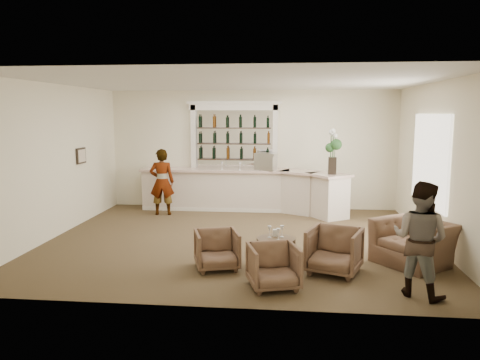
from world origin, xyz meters
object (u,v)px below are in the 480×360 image
object	(u,v)px
guest	(420,239)
armchair_center	(273,266)
sommelier	(162,182)
espresso_machine	(266,162)
bar_counter	(245,190)
armchair_left	(217,250)
cocktail_table	(276,252)
armchair_right	(334,251)
armchair_far	(413,243)
flower_vase	(333,149)

from	to	relation	value
guest	armchair_center	xyz separation A→B (m)	(-2.13, 0.07, -0.51)
sommelier	espresso_machine	world-z (taller)	sommelier
bar_counter	guest	distance (m)	6.54
espresso_machine	bar_counter	bearing A→B (deg)	-166.71
espresso_machine	guest	bearing A→B (deg)	-50.66
armchair_left	espresso_machine	distance (m)	5.00
cocktail_table	espresso_machine	world-z (taller)	espresso_machine
armchair_center	espresso_machine	xyz separation A→B (m)	(-0.40, 5.65, 1.03)
armchair_right	espresso_machine	world-z (taller)	espresso_machine
armchair_far	flower_vase	xyz separation A→B (m)	(-1.12, 3.59, 1.39)
cocktail_table	armchair_far	distance (m)	2.45
cocktail_table	armchair_center	size ratio (longest dim) A/B	0.91
bar_counter	sommelier	xyz separation A→B (m)	(-2.12, -0.71, 0.30)
sommelier	flower_vase	size ratio (longest dim) A/B	1.54
armchair_center	armchair_right	bearing A→B (deg)	22.01
sommelier	guest	bearing A→B (deg)	126.79
sommelier	flower_vase	bearing A→B (deg)	171.12
armchair_left	cocktail_table	bearing A→B (deg)	-2.95
sommelier	guest	xyz separation A→B (m)	(5.23, -5.03, -0.02)
bar_counter	armchair_far	bearing A→B (deg)	-51.39
armchair_right	flower_vase	size ratio (longest dim) A/B	0.75
cocktail_table	sommelier	size ratio (longest dim) A/B	0.39
armchair_far	flower_vase	bearing A→B (deg)	159.35
sommelier	guest	distance (m)	7.26
sommelier	armchair_right	bearing A→B (deg)	125.12
sommelier	armchair_left	distance (m)	4.69
sommelier	espresso_machine	xyz separation A→B (m)	(2.70, 0.69, 0.50)
cocktail_table	flower_vase	xyz separation A→B (m)	(1.30, 3.93, 1.53)
bar_counter	armchair_far	size ratio (longest dim) A/B	4.77
bar_counter	guest	xyz separation A→B (m)	(3.11, -5.74, 0.28)
bar_counter	cocktail_table	world-z (taller)	bar_counter
sommelier	armchair_center	xyz separation A→B (m)	(3.10, -4.96, -0.54)
cocktail_table	flower_vase	world-z (taller)	flower_vase
bar_counter	armchair_left	size ratio (longest dim) A/B	7.72
armchair_left	armchair_center	world-z (taller)	armchair_center
sommelier	armchair_far	size ratio (longest dim) A/B	1.46
armchair_left	espresso_machine	world-z (taller)	espresso_machine
armchair_far	flower_vase	size ratio (longest dim) A/B	1.05
armchair_center	armchair_far	world-z (taller)	armchair_far
guest	armchair_right	distance (m)	1.50
armchair_far	armchair_left	bearing A→B (deg)	-117.94
cocktail_table	sommelier	bearing A→B (deg)	128.56
flower_vase	espresso_machine	bearing A→B (deg)	159.03
armchair_left	armchair_far	xyz separation A→B (m)	(3.43, 0.61, 0.05)
armchair_left	flower_vase	bearing A→B (deg)	43.67
espresso_machine	cocktail_table	bearing A→B (deg)	-69.41
cocktail_table	espresso_machine	xyz separation A→B (m)	(-0.41, 4.59, 1.12)
guest	espresso_machine	size ratio (longest dim) A/B	3.21
armchair_left	armchair_center	xyz separation A→B (m)	(1.00, -0.80, 0.00)
cocktail_table	armchair_center	bearing A→B (deg)	-90.50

